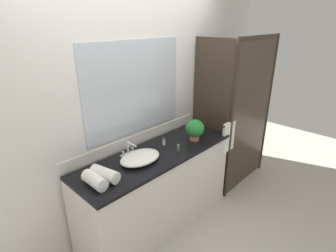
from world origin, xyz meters
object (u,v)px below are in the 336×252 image
(faucet, at_px, (129,151))
(rolled_towel_near_edge, at_px, (95,180))
(amenity_bottle_lotion, at_px, (178,148))
(potted_plant, at_px, (195,129))
(rolled_towel_middle, at_px, (105,174))
(sink_basin, at_px, (140,158))
(amenity_bottle_conditioner, at_px, (164,142))

(faucet, distance_m, rolled_towel_near_edge, 0.57)
(amenity_bottle_lotion, distance_m, rolled_towel_near_edge, 0.93)
(amenity_bottle_lotion, bearing_deg, faucet, 143.23)
(potted_plant, height_order, rolled_towel_middle, potted_plant)
(sink_basin, relative_size, rolled_towel_middle, 1.61)
(potted_plant, relative_size, amenity_bottle_lotion, 3.04)
(sink_basin, distance_m, amenity_bottle_lotion, 0.42)
(faucet, distance_m, amenity_bottle_lotion, 0.51)
(potted_plant, bearing_deg, rolled_towel_near_edge, 178.65)
(amenity_bottle_lotion, relative_size, rolled_towel_middle, 0.30)
(sink_basin, height_order, potted_plant, potted_plant)
(faucet, height_order, rolled_towel_near_edge, faucet)
(amenity_bottle_lotion, xyz_separation_m, rolled_towel_near_edge, (-0.93, 0.08, 0.02))
(sink_basin, xyz_separation_m, potted_plant, (0.74, -0.07, 0.10))
(sink_basin, xyz_separation_m, amenity_bottle_lotion, (0.40, -0.13, -0.00))
(rolled_towel_near_edge, bearing_deg, amenity_bottle_conditioner, 7.87)
(potted_plant, relative_size, rolled_towel_middle, 0.92)
(sink_basin, xyz_separation_m, rolled_towel_middle, (-0.41, -0.02, 0.02))
(sink_basin, relative_size, amenity_bottle_conditioner, 5.26)
(potted_plant, distance_m, rolled_towel_near_edge, 1.27)
(potted_plant, height_order, rolled_towel_near_edge, potted_plant)
(rolled_towel_middle, bearing_deg, amenity_bottle_conditioner, 7.66)
(amenity_bottle_lotion, bearing_deg, rolled_towel_middle, 172.85)
(amenity_bottle_lotion, height_order, rolled_towel_near_edge, rolled_towel_near_edge)
(sink_basin, distance_m, rolled_towel_middle, 0.41)
(potted_plant, distance_m, amenity_bottle_conditioner, 0.38)
(amenity_bottle_conditioner, xyz_separation_m, rolled_towel_near_edge, (-0.93, -0.13, 0.02))
(sink_basin, height_order, rolled_towel_middle, rolled_towel_middle)
(sink_basin, xyz_separation_m, rolled_towel_near_edge, (-0.52, -0.04, 0.02))
(rolled_towel_middle, bearing_deg, potted_plant, -2.38)
(amenity_bottle_lotion, bearing_deg, sink_basin, 162.64)
(amenity_bottle_conditioner, bearing_deg, faucet, 167.79)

